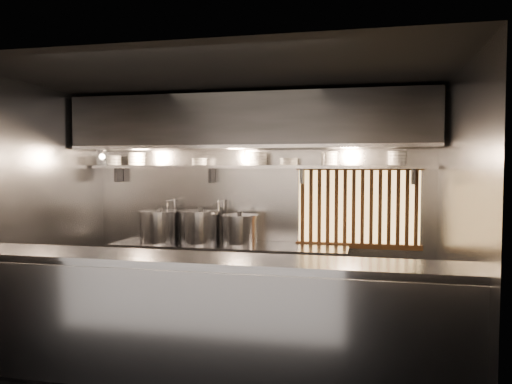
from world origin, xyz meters
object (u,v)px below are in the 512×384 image
at_px(heat_lamp, 101,152).
at_px(pendant_bulb, 245,160).
at_px(stock_pot_right, 240,230).
at_px(stock_pot_mid, 160,226).
at_px(stock_pot_left, 200,227).

bearing_deg(heat_lamp, pendant_bulb, 11.00).
xyz_separation_m(pendant_bulb, stock_pot_right, (-0.05, -0.07, -0.87)).
height_order(heat_lamp, stock_pot_mid, heat_lamp).
bearing_deg(stock_pot_right, stock_pot_mid, -178.48).
xyz_separation_m(heat_lamp, stock_pot_mid, (0.68, 0.25, -0.96)).
height_order(pendant_bulb, stock_pot_mid, pendant_bulb).
bearing_deg(stock_pot_left, stock_pot_right, 0.48).
bearing_deg(heat_lamp, stock_pot_left, 12.76).
relative_size(stock_pot_mid, stock_pot_right, 1.18).
height_order(pendant_bulb, stock_pot_right, pendant_bulb).
bearing_deg(heat_lamp, stock_pot_mid, 20.55).
xyz_separation_m(stock_pot_left, stock_pot_right, (0.52, 0.00, -0.02)).
bearing_deg(stock_pot_left, stock_pot_mid, -177.50).
bearing_deg(pendant_bulb, stock_pot_mid, -175.12).
relative_size(pendant_bulb, stock_pot_mid, 0.27).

